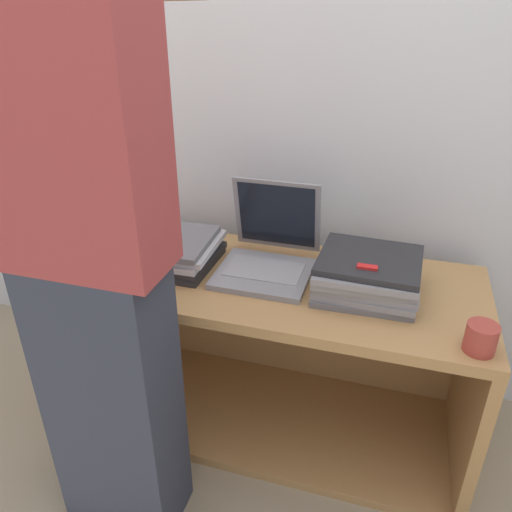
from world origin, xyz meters
name	(u,v)px	position (x,y,z in m)	size (l,w,h in m)	color
ground_plane	(239,474)	(0.00, 0.00, 0.00)	(12.00, 12.00, 0.00)	gray
wall_back	(295,80)	(0.00, 0.68, 1.20)	(8.00, 0.05, 2.40)	silver
cart	(268,340)	(0.00, 0.35, 0.31)	(1.44, 0.57, 0.63)	#A87A47
laptop_open	(268,254)	(0.00, 0.34, 0.69)	(0.31, 0.34, 0.29)	gray
laptop_stack_left	(170,250)	(-0.34, 0.29, 0.68)	(0.33, 0.30, 0.10)	#232326
laptop_stack_right	(367,275)	(0.34, 0.29, 0.69)	(0.32, 0.30, 0.12)	slate
person	(89,245)	(-0.30, -0.20, 0.93)	(0.40, 0.54, 1.83)	#2D3342
mug	(481,338)	(0.65, 0.07, 0.67)	(0.08, 0.08, 0.08)	#9E382D
inventory_tag	(367,267)	(0.34, 0.22, 0.75)	(0.06, 0.02, 0.01)	red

